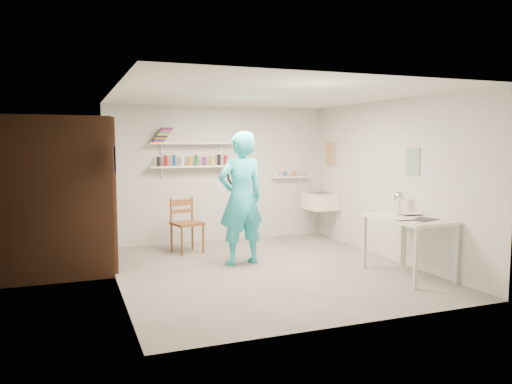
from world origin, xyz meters
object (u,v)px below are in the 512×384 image
object	(u,v)px
desk_lamp	(399,196)
wall_clock	(238,175)
belfast_sink	(320,201)
wooden_chair	(187,223)
man	(241,198)
work_table	(408,247)

from	to	relation	value
desk_lamp	wall_clock	bearing A→B (deg)	150.65
belfast_sink	wall_clock	bearing A→B (deg)	-151.70
wall_clock	wooden_chair	world-z (taller)	wall_clock
man	work_table	bearing A→B (deg)	135.39
desk_lamp	work_table	bearing A→B (deg)	-112.42
man	desk_lamp	bearing A→B (deg)	148.06
belfast_sink	wall_clock	size ratio (longest dim) A/B	1.74
belfast_sink	man	size ratio (longest dim) A/B	0.31
belfast_sink	wooden_chair	distance (m)	2.55
man	wooden_chair	xyz separation A→B (m)	(-0.56, 1.02, -0.49)
wooden_chair	desk_lamp	bearing A→B (deg)	-51.52
man	wooden_chair	size ratio (longest dim) A/B	2.04
man	belfast_sink	bearing A→B (deg)	-155.14
wooden_chair	work_table	world-z (taller)	wooden_chair
man	desk_lamp	xyz separation A→B (m)	(2.05, -0.92, 0.04)
wall_clock	desk_lamp	size ratio (longest dim) A/B	2.35
wooden_chair	wall_clock	bearing A→B (deg)	-68.71
wall_clock	work_table	bearing A→B (deg)	-49.14
belfast_sink	wall_clock	world-z (taller)	wall_clock
wooden_chair	belfast_sink	bearing A→B (deg)	-9.47
belfast_sink	wooden_chair	size ratio (longest dim) A/B	0.64
wooden_chair	man	bearing A→B (deg)	-76.24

